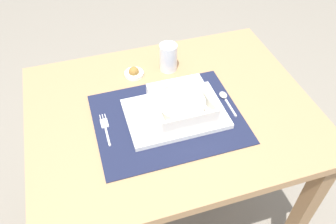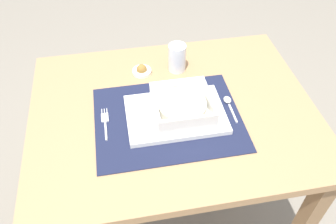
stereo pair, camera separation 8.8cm
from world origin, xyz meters
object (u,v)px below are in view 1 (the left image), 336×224
at_px(porridge_bowl, 182,105).
at_px(fork, 105,127).
at_px(drinking_glass, 168,59).
at_px(condiment_saucer, 134,73).
at_px(butter_knife, 222,110).
at_px(dining_table, 171,133).
at_px(spoon, 225,98).

height_order(porridge_bowl, fork, porridge_bowl).
bearing_deg(drinking_glass, condiment_saucer, 179.33).
height_order(drinking_glass, condiment_saucer, drinking_glass).
distance_m(butter_knife, condiment_saucer, 0.34).
height_order(dining_table, condiment_saucer, condiment_saucer).
relative_size(fork, spoon, 1.16).
distance_m(spoon, butter_knife, 0.06).
height_order(fork, butter_knife, butter_knife).
distance_m(fork, spoon, 0.39).
bearing_deg(porridge_bowl, drinking_glass, 82.52).
bearing_deg(drinking_glass, spoon, -58.68).
xyz_separation_m(spoon, drinking_glass, (-0.13, 0.21, 0.04)).
height_order(porridge_bowl, spoon, porridge_bowl).
height_order(fork, drinking_glass, drinking_glass).
xyz_separation_m(fork, butter_knife, (0.36, -0.04, 0.00)).
bearing_deg(porridge_bowl, butter_knife, -10.68).
distance_m(porridge_bowl, condiment_saucer, 0.25).
bearing_deg(drinking_glass, dining_table, -104.48).
distance_m(spoon, condiment_saucer, 0.33).
xyz_separation_m(porridge_bowl, condiment_saucer, (-0.09, 0.23, -0.03)).
xyz_separation_m(dining_table, condiment_saucer, (-0.07, 0.19, 0.13)).
bearing_deg(drinking_glass, butter_knife, -69.46).
relative_size(dining_table, butter_knife, 7.01).
xyz_separation_m(spoon, butter_knife, (-0.03, -0.05, -0.00)).
bearing_deg(dining_table, butter_knife, -22.75).
relative_size(butter_knife, condiment_saucer, 1.92).
relative_size(porridge_bowl, condiment_saucer, 2.61).
distance_m(porridge_bowl, butter_knife, 0.13).
distance_m(dining_table, drinking_glass, 0.26).
height_order(porridge_bowl, butter_knife, porridge_bowl).
bearing_deg(porridge_bowl, fork, 176.31).
relative_size(porridge_bowl, drinking_glass, 1.75).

